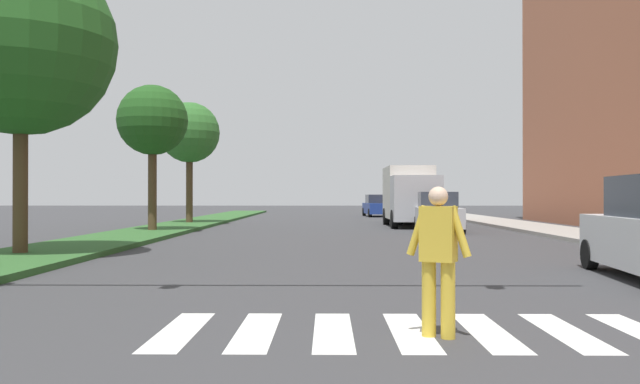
% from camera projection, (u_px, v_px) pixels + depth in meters
% --- Properties ---
extents(ground_plane, '(140.00, 140.00, 0.00)m').
position_uv_depth(ground_plane, '(347.00, 228.00, 30.78)').
color(ground_plane, '#38383A').
extents(crosswalk, '(5.85, 2.20, 0.01)m').
position_uv_depth(crosswalk, '(410.00, 331.00, 7.43)').
color(crosswalk, silver).
rests_on(crosswalk, ground_plane).
extents(median_strip, '(3.10, 64.00, 0.15)m').
position_uv_depth(median_strip, '(165.00, 229.00, 28.87)').
color(median_strip, '#2D5B28').
rests_on(median_strip, ground_plane).
extents(tree_mid, '(4.74, 4.74, 7.70)m').
position_uv_depth(tree_mid, '(21.00, 42.00, 16.11)').
color(tree_mid, '#4C3823').
rests_on(tree_mid, median_strip).
extents(tree_far, '(2.95, 2.95, 6.09)m').
position_uv_depth(tree_far, '(152.00, 121.00, 26.78)').
color(tree_far, '#4C3823').
rests_on(tree_far, median_strip).
extents(tree_distant, '(3.26, 3.26, 6.48)m').
position_uv_depth(tree_distant, '(189.00, 133.00, 34.39)').
color(tree_distant, '#4C3823').
rests_on(tree_distant, median_strip).
extents(sidewalk_right, '(3.00, 64.00, 0.15)m').
position_uv_depth(sidewalk_right, '(544.00, 229.00, 28.67)').
color(sidewalk_right, '#9E9991').
rests_on(sidewalk_right, ground_plane).
extents(traffic_light_gantry, '(10.34, 0.30, 6.00)m').
position_uv_depth(traffic_light_gantry, '(124.00, 4.00, 9.38)').
color(traffic_light_gantry, gold).
rests_on(traffic_light_gantry, median_strip).
extents(pedestrian_performer, '(0.70, 0.42, 1.69)m').
position_uv_depth(pedestrian_performer, '(438.00, 254.00, 7.13)').
color(pedestrian_performer, gold).
rests_on(pedestrian_performer, ground_plane).
extents(sedan_midblock, '(2.16, 4.50, 1.75)m').
position_uv_depth(sedan_midblock, '(438.00, 213.00, 27.93)').
color(sedan_midblock, '#B7B7BC').
rests_on(sedan_midblock, ground_plane).
extents(sedan_distant, '(2.25, 4.57, 1.75)m').
position_uv_depth(sedan_distant, '(407.00, 209.00, 36.80)').
color(sedan_distant, '#474C51').
rests_on(sedan_distant, ground_plane).
extents(sedan_far_horizon, '(2.09, 4.35, 1.66)m').
position_uv_depth(sedan_far_horizon, '(377.00, 206.00, 48.43)').
color(sedan_far_horizon, navy).
rests_on(sedan_far_horizon, ground_plane).
extents(truck_box_delivery, '(2.40, 6.20, 3.10)m').
position_uv_depth(truck_box_delivery, '(410.00, 195.00, 32.79)').
color(truck_box_delivery, '#B7B7BC').
rests_on(truck_box_delivery, ground_plane).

